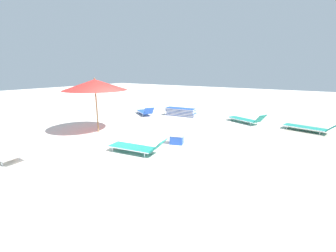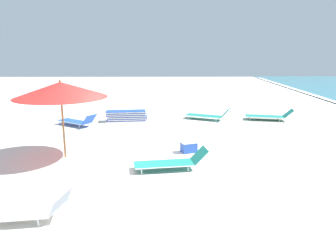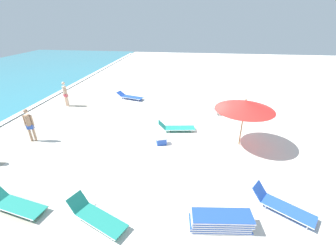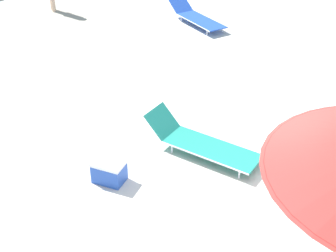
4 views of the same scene
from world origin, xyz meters
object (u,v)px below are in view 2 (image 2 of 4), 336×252
sun_lounger_mid_beach_solo (208,115)px  sun_lounger_mid_beach_pair_a (269,116)px  cooler_box (189,147)px  beach_umbrella (60,90)px  sun_lounger_near_water_left (172,162)px  lounger_stack (127,116)px  sun_lounger_beside_umbrella (77,121)px  sun_lounger_near_water_right (15,211)px

sun_lounger_mid_beach_solo → sun_lounger_mid_beach_pair_a: size_ratio=0.97×
sun_lounger_mid_beach_pair_a → cooler_box: 6.36m
beach_umbrella → sun_lounger_near_water_left: size_ratio=1.31×
lounger_stack → sun_lounger_mid_beach_solo: bearing=88.1°
sun_lounger_beside_umbrella → cooler_box: sun_lounger_beside_umbrella is taller
sun_lounger_mid_beach_solo → sun_lounger_mid_beach_pair_a: bearing=111.3°
sun_lounger_mid_beach_solo → sun_lounger_mid_beach_pair_a: sun_lounger_mid_beach_solo is taller
sun_lounger_beside_umbrella → sun_lounger_near_water_left: (5.30, 4.01, -0.00)m
beach_umbrella → sun_lounger_beside_umbrella: beach_umbrella is taller
beach_umbrella → sun_lounger_near_water_right: size_ratio=1.21×
sun_lounger_mid_beach_pair_a → cooler_box: size_ratio=3.75×
sun_lounger_beside_umbrella → sun_lounger_near_water_left: size_ratio=0.94×
lounger_stack → beach_umbrella: bearing=-20.7°
sun_lounger_near_water_left → sun_lounger_mid_beach_pair_a: size_ratio=0.96×
sun_lounger_near_water_left → sun_lounger_mid_beach_pair_a: bearing=134.8°
beach_umbrella → lounger_stack: 5.63m
sun_lounger_near_water_right → sun_lounger_mid_beach_pair_a: (-9.19, 7.85, 0.00)m
beach_umbrella → sun_lounger_mid_beach_solo: beach_umbrella is taller
sun_lounger_near_water_right → cooler_box: (-4.37, 3.70, -0.02)m
lounger_stack → sun_lounger_beside_umbrella: (0.92, -2.05, -0.03)m
sun_lounger_beside_umbrella → sun_lounger_near_water_left: bearing=70.9°
sun_lounger_mid_beach_solo → sun_lounger_near_water_left: bearing=7.9°
lounger_stack → sun_lounger_mid_beach_solo: 3.85m
beach_umbrella → sun_lounger_mid_beach_pair_a: beach_umbrella is taller
sun_lounger_near_water_left → sun_lounger_mid_beach_pair_a: sun_lounger_near_water_left is taller
lounger_stack → sun_lounger_near_water_left: bearing=11.3°
sun_lounger_near_water_left → sun_lounger_mid_beach_pair_a: 7.95m
sun_lounger_near_water_left → sun_lounger_beside_umbrella: bearing=-151.4°
beach_umbrella → lounger_stack: size_ratio=1.40×
sun_lounger_beside_umbrella → sun_lounger_mid_beach_pair_a: size_ratio=0.89×
sun_lounger_near_water_left → beach_umbrella: bearing=-116.6°
sun_lounger_mid_beach_pair_a → lounger_stack: bearing=-77.3°
sun_lounger_near_water_left → cooler_box: size_ratio=3.58×
beach_umbrella → sun_lounger_mid_beach_solo: (-5.44, 5.16, -1.89)m
lounger_stack → sun_lounger_beside_umbrella: 2.25m
sun_lounger_near_water_left → lounger_stack: bearing=-171.0°
sun_lounger_mid_beach_solo → cooler_box: (4.96, -1.28, -0.03)m
beach_umbrella → lounger_stack: bearing=165.5°
beach_umbrella → sun_lounger_mid_beach_pair_a: (-5.31, 8.03, -1.89)m
sun_lounger_near_water_right → cooler_box: sun_lounger_near_water_right is taller
beach_umbrella → lounger_stack: beach_umbrella is taller
sun_lounger_mid_beach_pair_a → cooler_box: sun_lounger_mid_beach_pair_a is taller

